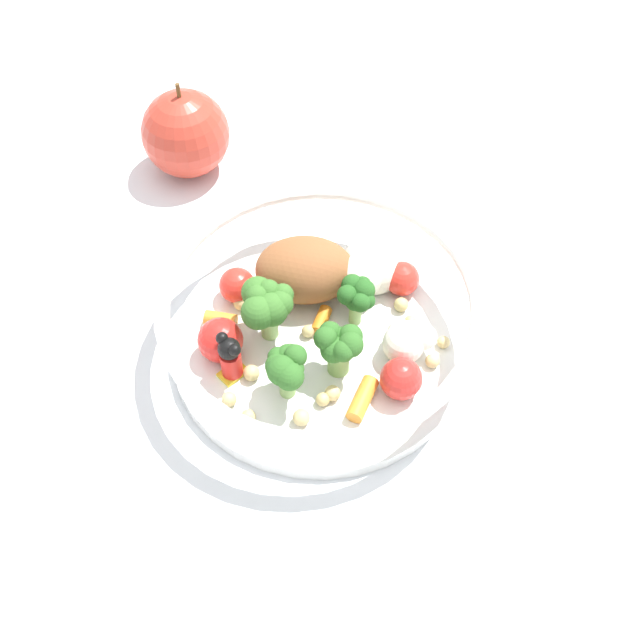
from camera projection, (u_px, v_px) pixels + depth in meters
The scene contains 3 objects.
ground_plane at pixel (339, 346), 0.57m from camera, with size 2.40×2.40×0.00m, color white.
food_container at pixel (323, 312), 0.55m from camera, with size 0.23×0.23×0.06m.
loose_apple at pixel (186, 134), 0.67m from camera, with size 0.08×0.08×0.09m.
Camera 1 is at (0.10, -0.32, 0.47)m, focal length 43.23 mm.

